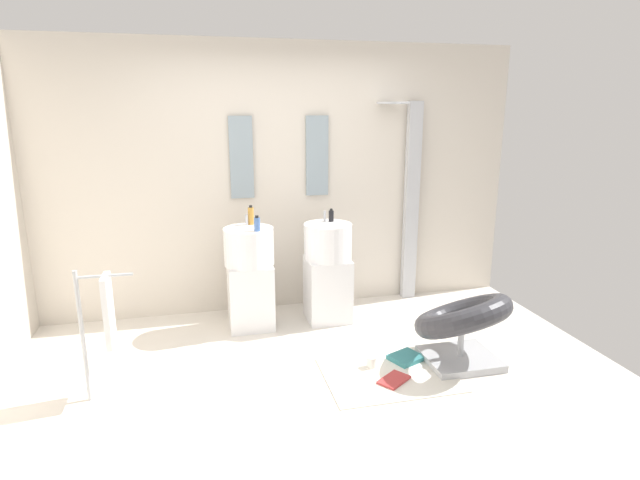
% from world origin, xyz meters
% --- Properties ---
extents(ground_plane, '(4.80, 3.60, 0.04)m').
position_xyz_m(ground_plane, '(0.00, 0.00, -0.02)').
color(ground_plane, silver).
extents(rear_partition, '(4.80, 0.10, 2.60)m').
position_xyz_m(rear_partition, '(0.00, 1.65, 1.30)').
color(rear_partition, beige).
rests_on(rear_partition, ground_plane).
extents(pedestal_sink_left, '(0.45, 0.45, 1.04)m').
position_xyz_m(pedestal_sink_left, '(-0.37, 1.14, 0.50)').
color(pedestal_sink_left, white).
rests_on(pedestal_sink_left, ground_plane).
extents(pedestal_sink_right, '(0.45, 0.45, 1.04)m').
position_xyz_m(pedestal_sink_right, '(0.37, 1.14, 0.50)').
color(pedestal_sink_right, white).
rests_on(pedestal_sink_right, ground_plane).
extents(vanity_mirror_left, '(0.22, 0.03, 0.77)m').
position_xyz_m(vanity_mirror_left, '(-0.37, 1.58, 1.53)').
color(vanity_mirror_left, '#8C9EA8').
extents(vanity_mirror_right, '(0.22, 0.03, 0.77)m').
position_xyz_m(vanity_mirror_right, '(0.37, 1.58, 1.53)').
color(vanity_mirror_right, '#8C9EA8').
extents(shower_column, '(0.49, 0.24, 2.05)m').
position_xyz_m(shower_column, '(1.34, 1.53, 1.08)').
color(shower_column, '#B7BABF').
rests_on(shower_column, ground_plane).
extents(lounge_chair, '(1.07, 1.07, 0.65)m').
position_xyz_m(lounge_chair, '(1.18, 0.04, 0.35)').
color(lounge_chair, '#B7BABF').
rests_on(lounge_chair, ground_plane).
extents(towel_rack, '(0.37, 0.22, 0.95)m').
position_xyz_m(towel_rack, '(-1.45, 0.14, 0.63)').
color(towel_rack, '#B7BABF').
rests_on(towel_rack, ground_plane).
extents(area_rug, '(0.99, 0.76, 0.01)m').
position_xyz_m(area_rug, '(0.56, -0.02, 0.01)').
color(area_rug, white).
rests_on(area_rug, ground_plane).
extents(magazine_red, '(0.29, 0.27, 0.02)m').
position_xyz_m(magazine_red, '(0.55, -0.13, 0.02)').
color(magazine_red, '#B73838').
rests_on(magazine_red, area_rug).
extents(magazine_teal, '(0.31, 0.29, 0.04)m').
position_xyz_m(magazine_teal, '(0.77, 0.16, 0.03)').
color(magazine_teal, teal).
rests_on(magazine_teal, area_rug).
extents(coffee_mug, '(0.08, 0.08, 0.09)m').
position_xyz_m(coffee_mug, '(0.46, 0.11, 0.05)').
color(coffee_mug, white).
rests_on(coffee_mug, area_rug).
extents(soap_bottle_amber, '(0.05, 0.05, 0.18)m').
position_xyz_m(soap_bottle_amber, '(-0.32, 1.29, 1.03)').
color(soap_bottle_amber, '#C68C38').
rests_on(soap_bottle_amber, pedestal_sink_left).
extents(soap_bottle_black, '(0.05, 0.05, 0.12)m').
position_xyz_m(soap_bottle_black, '(0.42, 1.24, 1.00)').
color(soap_bottle_black, black).
rests_on(soap_bottle_black, pedestal_sink_right).
extents(soap_bottle_blue, '(0.05, 0.05, 0.14)m').
position_xyz_m(soap_bottle_blue, '(-0.30, 1.01, 1.00)').
color(soap_bottle_blue, '#4C72B7').
rests_on(soap_bottle_blue, pedestal_sink_left).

